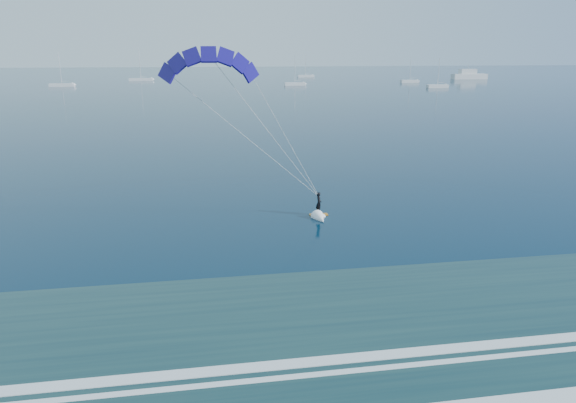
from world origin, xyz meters
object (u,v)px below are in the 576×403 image
(sailboat_1, at_px, (141,79))
(sailboat_4, at_px, (410,81))
(sailboat_2, at_px, (295,84))
(sailboat_3, at_px, (306,76))
(motor_yacht, at_px, (469,75))
(sailboat_5, at_px, (437,86))
(sailboat_0, at_px, (62,85))
(kitesurfer_rig, at_px, (268,132))

(sailboat_1, distance_m, sailboat_4, 120.62)
(sailboat_2, relative_size, sailboat_3, 1.02)
(motor_yacht, height_order, sailboat_1, sailboat_1)
(sailboat_5, bearing_deg, motor_yacht, 53.01)
(sailboat_3, bearing_deg, motor_yacht, -22.15)
(sailboat_0, xyz_separation_m, sailboat_5, (139.26, -29.34, -0.01))
(sailboat_4, bearing_deg, sailboat_5, -93.79)
(sailboat_3, height_order, sailboat_4, sailboat_3)
(sailboat_0, relative_size, sailboat_5, 1.16)
(kitesurfer_rig, xyz_separation_m, sailboat_3, (48.38, 231.68, -6.82))
(sailboat_2, height_order, sailboat_4, sailboat_2)
(sailboat_0, distance_m, sailboat_1, 44.19)
(sailboat_5, bearing_deg, kitesurfer_rig, -119.15)
(kitesurfer_rig, relative_size, motor_yacht, 0.85)
(sailboat_3, bearing_deg, sailboat_0, -152.00)
(kitesurfer_rig, xyz_separation_m, sailboat_2, (31.40, 167.38, -6.82))
(sailboat_1, relative_size, sailboat_5, 1.31)
(sailboat_3, bearing_deg, sailboat_5, -69.00)
(sailboat_2, height_order, sailboat_3, sailboat_2)
(kitesurfer_rig, relative_size, sailboat_1, 1.02)
(sailboat_4, bearing_deg, sailboat_1, 163.90)
(sailboat_2, bearing_deg, kitesurfer_rig, -100.62)
(sailboat_4, bearing_deg, motor_yacht, 30.60)
(motor_yacht, xyz_separation_m, sailboat_1, (-155.54, 10.00, -1.15))
(sailboat_3, relative_size, sailboat_4, 1.05)
(sailboat_0, xyz_separation_m, sailboat_3, (106.30, 56.51, -0.01))
(sailboat_0, bearing_deg, sailboat_3, 28.00)
(kitesurfer_rig, distance_m, motor_yacht, 235.99)
(sailboat_2, distance_m, sailboat_3, 66.50)
(kitesurfer_rig, bearing_deg, sailboat_1, 98.73)
(motor_yacht, bearing_deg, sailboat_4, -149.40)
(sailboat_0, bearing_deg, kitesurfer_rig, -71.70)
(kitesurfer_rig, relative_size, sailboat_2, 1.26)
(sailboat_3, relative_size, sailboat_5, 1.04)
(kitesurfer_rig, distance_m, sailboat_3, 236.77)
(motor_yacht, bearing_deg, sailboat_0, -171.80)
(sailboat_1, bearing_deg, sailboat_2, -34.51)
(sailboat_0, height_order, sailboat_5, sailboat_0)
(sailboat_1, relative_size, sailboat_4, 1.31)
(motor_yacht, height_order, sailboat_3, sailboat_3)
(sailboat_4, bearing_deg, sailboat_2, -168.67)
(kitesurfer_rig, bearing_deg, sailboat_2, 79.38)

